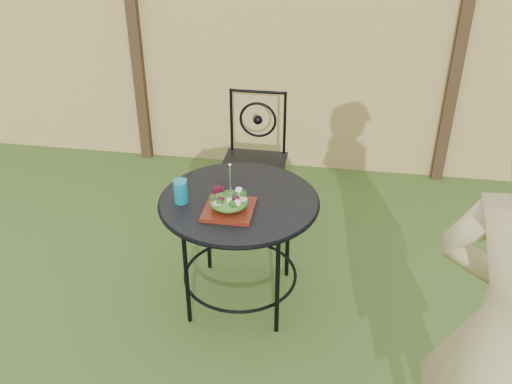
% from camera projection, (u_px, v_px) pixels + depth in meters
% --- Properties ---
extents(ground, '(60.00, 60.00, 0.00)m').
position_uv_depth(ground, '(245.00, 339.00, 3.30)').
color(ground, '#254717').
rests_on(ground, ground).
extents(fence, '(8.00, 0.12, 1.90)m').
position_uv_depth(fence, '(291.00, 61.00, 4.67)').
color(fence, '#DABB6B').
rests_on(fence, ground).
extents(patio_table, '(0.92, 0.92, 0.72)m').
position_uv_depth(patio_table, '(239.00, 219.00, 3.31)').
color(patio_table, black).
rests_on(patio_table, ground).
extents(patio_chair, '(0.46, 0.46, 0.95)m').
position_uv_depth(patio_chair, '(255.00, 155.00, 4.20)').
color(patio_chair, black).
rests_on(patio_chair, ground).
extents(diner, '(0.81, 0.79, 1.87)m').
position_uv_depth(diner, '(512.00, 350.00, 1.97)').
color(diner, tan).
rests_on(diner, ground).
extents(salad_plate, '(0.27, 0.27, 0.02)m').
position_uv_depth(salad_plate, '(229.00, 209.00, 3.12)').
color(salad_plate, '#4D180B').
rests_on(salad_plate, patio_table).
extents(salad, '(0.21, 0.21, 0.08)m').
position_uv_depth(salad, '(229.00, 201.00, 3.10)').
color(salad, '#235614').
rests_on(salad, salad_plate).
extents(fork, '(0.01, 0.01, 0.18)m').
position_uv_depth(fork, '(230.00, 181.00, 3.03)').
color(fork, silver).
rests_on(fork, salad).
extents(drinking_glass, '(0.08, 0.08, 0.14)m').
position_uv_depth(drinking_glass, '(181.00, 191.00, 3.18)').
color(drinking_glass, '#0C738D').
rests_on(drinking_glass, patio_table).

